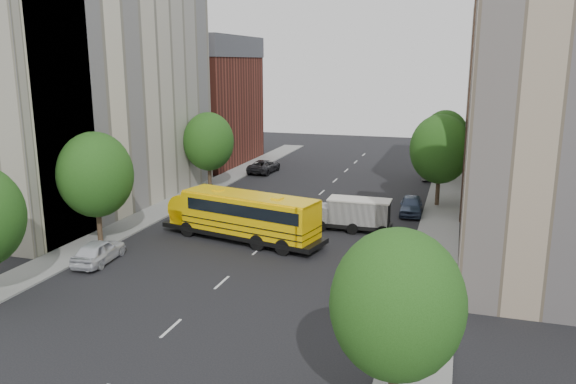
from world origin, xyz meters
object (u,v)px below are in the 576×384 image
at_px(street_tree_2, 209,142).
at_px(street_tree_3, 397,305).
at_px(parked_car_0, 99,251).
at_px(parked_car_1, 206,196).
at_px(parked_car_3, 370,299).
at_px(street_tree_5, 445,136).
at_px(parked_car_5, 429,172).
at_px(street_tree_4, 440,149).
at_px(safari_truck, 353,214).
at_px(parked_car_4, 411,205).
at_px(school_bus, 240,214).
at_px(parked_car_2, 264,166).
at_px(street_tree_1, 95,175).

xyz_separation_m(street_tree_2, street_tree_3, (22.00, -32.00, -0.37)).
xyz_separation_m(parked_car_0, parked_car_1, (0.00, 15.64, 0.05)).
relative_size(parked_car_1, parked_car_3, 1.11).
bearing_deg(parked_car_0, parked_car_3, 167.79).
relative_size(street_tree_5, parked_car_1, 1.54).
bearing_deg(parked_car_5, street_tree_2, -153.28).
xyz_separation_m(street_tree_5, parked_car_0, (-19.80, -33.25, -3.94)).
xyz_separation_m(street_tree_2, street_tree_4, (22.00, 0.00, 0.25)).
bearing_deg(safari_truck, parked_car_4, 57.89).
bearing_deg(parked_car_1, parked_car_5, -135.13).
distance_m(street_tree_3, parked_car_4, 28.81).
bearing_deg(safari_truck, street_tree_3, -75.99).
xyz_separation_m(street_tree_5, parked_car_1, (-19.80, -17.61, -3.90)).
relative_size(school_bus, parked_car_5, 2.91).
bearing_deg(street_tree_5, street_tree_3, -90.00).
bearing_deg(parked_car_3, parked_car_1, 133.48).
height_order(parked_car_2, parked_car_3, parked_car_2).
height_order(parked_car_0, parked_car_1, parked_car_1).
relative_size(school_bus, safari_truck, 2.20).
relative_size(parked_car_1, parked_car_5, 1.11).
relative_size(street_tree_4, school_bus, 0.63).
height_order(school_bus, parked_car_1, school_bus).
bearing_deg(parked_car_5, parked_car_2, -177.17).
relative_size(street_tree_1, street_tree_4, 0.98).
xyz_separation_m(street_tree_1, parked_car_1, (2.20, 12.39, -4.15)).
bearing_deg(street_tree_1, parked_car_1, 79.94).
bearing_deg(parked_car_0, street_tree_1, -61.78).
distance_m(parked_car_2, parked_car_3, 37.50).
bearing_deg(street_tree_1, parked_car_5, 55.42).
bearing_deg(street_tree_3, street_tree_5, 90.00).
height_order(street_tree_2, parked_car_4, street_tree_2).
xyz_separation_m(street_tree_4, parked_car_1, (-19.80, -5.61, -4.27)).
height_order(street_tree_4, parked_car_4, street_tree_4).
bearing_deg(parked_car_1, parked_car_2, -88.68).
height_order(street_tree_5, parked_car_3, street_tree_5).
relative_size(street_tree_3, safari_truck, 1.22).
distance_m(street_tree_5, parked_car_5, 4.22).
bearing_deg(street_tree_3, parked_car_2, 115.28).
height_order(parked_car_0, parked_car_3, parked_car_0).
xyz_separation_m(street_tree_5, parked_car_4, (-1.94, -15.50, -3.93)).
height_order(street_tree_2, street_tree_5, street_tree_2).
xyz_separation_m(street_tree_3, parked_car_0, (-19.80, 10.75, -3.69)).
height_order(street_tree_4, parked_car_3, street_tree_4).
relative_size(parked_car_1, parked_car_4, 1.08).
xyz_separation_m(street_tree_1, street_tree_3, (22.00, -14.00, -0.50)).
distance_m(parked_car_0, parked_car_1, 15.64).
distance_m(safari_truck, parked_car_4, 7.14).
relative_size(street_tree_1, street_tree_3, 1.11).
height_order(safari_truck, parked_car_1, safari_truck).
bearing_deg(parked_car_5, street_tree_4, -86.54).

